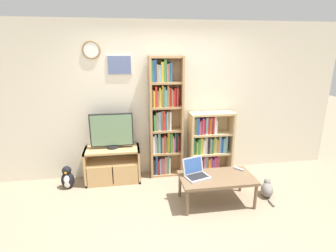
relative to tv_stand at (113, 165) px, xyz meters
The scene contains 11 objects.
ground_plane 1.66m from the tv_stand, 57.36° to the right, with size 18.00×18.00×0.00m, color gray.
wall_back 1.37m from the tv_stand, 17.20° to the left, with size 6.30×0.09×2.60m.
tv_stand is the anchor object (origin of this frame).
television 0.59m from the tv_stand, 69.05° to the left, with size 0.69×0.18×0.58m.
bookshelf_tall 1.15m from the tv_stand, ahead, with size 0.56×0.24×2.05m.
bookshelf_short 1.68m from the tv_stand, ahead, with size 0.76×0.30×1.11m.
coffee_table 1.74m from the tv_stand, 30.65° to the right, with size 1.05×0.57×0.41m.
laptop 1.46m from the tv_stand, 34.48° to the right, with size 0.39×0.37×0.26m.
remote_near_laptop 2.03m from the tv_stand, 20.66° to the right, with size 0.14×0.15×0.02m.
cat 2.48m from the tv_stand, 19.61° to the right, with size 0.28×0.47×0.25m.
penguin_figurine 0.74m from the tv_stand, behind, with size 0.20×0.18×0.38m.
Camera 1 is at (-0.60, -2.71, 2.16)m, focal length 28.00 mm.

